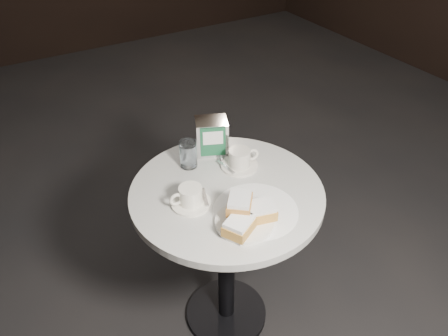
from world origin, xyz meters
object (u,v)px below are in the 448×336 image
Objects in this scene: cafe_table at (227,229)px; water_glass_left at (188,154)px; napkin_dispenser at (212,136)px; beignet_plate at (246,216)px; water_glass_right at (206,141)px; coffee_cup_right at (240,160)px; coffee_cup_left at (190,197)px.

water_glass_left is (-0.05, 0.20, 0.25)m from cafe_table.
napkin_dispenser reaches higher than water_glass_left.
beignet_plate is (-0.04, -0.18, 0.23)m from cafe_table.
cafe_table is at bearing -101.52° from water_glass_right.
coffee_cup_right is at bearing -50.98° from napkin_dispenser.
coffee_cup_left is at bearing -149.57° from coffee_cup_right.
water_glass_right reaches higher than coffee_cup_left.
napkin_dispenser is at bearing 115.78° from coffee_cup_right.
beignet_plate is 0.21m from coffee_cup_left.
coffee_cup_right is (0.26, 0.10, 0.00)m from coffee_cup_left.
coffee_cup_left is at bearing -115.49° from water_glass_left.
beignet_plate reaches higher than coffee_cup_left.
coffee_cup_left is at bearing 121.40° from beignet_plate.
napkin_dispenser is (0.12, 0.04, 0.02)m from water_glass_left.
water_glass_left is (-0.01, 0.38, 0.02)m from beignet_plate.
coffee_cup_right is 1.54× the size of water_glass_left.
coffee_cup_left is 0.23m from water_glass_left.
napkin_dispenser is at bearing -4.71° from water_glass_right.
water_glass_right reaches higher than water_glass_left.
coffee_cup_right is at bearing -65.70° from water_glass_right.
beignet_plate is at bearing -109.18° from coffee_cup_right.
coffee_cup_right is 0.16m from water_glass_right.
beignet_plate reaches higher than coffee_cup_right.
coffee_cup_left is 0.33m from napkin_dispenser.
coffee_cup_right is (0.15, 0.28, -0.00)m from beignet_plate.
cafe_table is 0.37m from napkin_dispenser.
napkin_dispenser is (0.02, -0.00, 0.01)m from water_glass_right.
water_glass_right is (-0.07, 0.15, 0.03)m from coffee_cup_right.
water_glass_left is at bearing 103.95° from cafe_table.
coffee_cup_right is (0.12, 0.10, 0.23)m from cafe_table.
napkin_dispenser is (0.22, 0.24, 0.04)m from coffee_cup_left.
cafe_table is 3.28× the size of beignet_plate.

